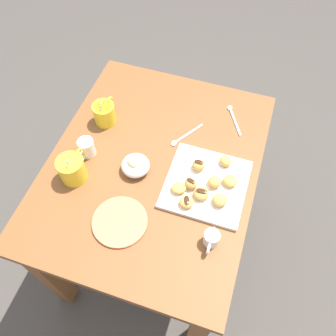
{
  "coord_description": "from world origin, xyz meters",
  "views": [
    {
      "loc": [
        -0.67,
        -0.28,
        1.84
      ],
      "look_at": [
        -0.01,
        -0.06,
        0.76
      ],
      "focal_mm": 37.21,
      "sensor_mm": 36.0,
      "label": 1
    }
  ],
  "objects_px": {
    "beignet_1": "(226,161)",
    "beignet_2": "(220,200)",
    "saucer_coral_left": "(120,222)",
    "beignet_5": "(199,165)",
    "chocolate_sauce_pitcher": "(211,238)",
    "beignet_8": "(201,193)",
    "coffee_mug_yellow_left": "(72,168)",
    "ice_cream_bowl": "(135,165)",
    "dining_table": "(154,183)",
    "beignet_4": "(214,182)",
    "beignet_6": "(179,188)",
    "beignet_3": "(187,202)",
    "beignet_7": "(191,184)",
    "beignet_0": "(230,180)",
    "cream_pitcher_white": "(86,147)",
    "pastry_plate_square": "(206,184)",
    "coffee_mug_yellow_right": "(105,113)"
  },
  "relations": [
    {
      "from": "ice_cream_bowl",
      "to": "chocolate_sauce_pitcher",
      "type": "xyz_separation_m",
      "value": [
        -0.19,
        -0.33,
        -0.0
      ]
    },
    {
      "from": "dining_table",
      "to": "beignet_0",
      "type": "height_order",
      "value": "beignet_0"
    },
    {
      "from": "coffee_mug_yellow_left",
      "to": "coffee_mug_yellow_right",
      "type": "relative_size",
      "value": 1.11
    },
    {
      "from": "dining_table",
      "to": "beignet_3",
      "type": "xyz_separation_m",
      "value": [
        -0.13,
        -0.17,
        0.17
      ]
    },
    {
      "from": "beignet_0",
      "to": "beignet_3",
      "type": "height_order",
      "value": "same"
    },
    {
      "from": "pastry_plate_square",
      "to": "coffee_mug_yellow_right",
      "type": "height_order",
      "value": "coffee_mug_yellow_right"
    },
    {
      "from": "beignet_5",
      "to": "beignet_4",
      "type": "bearing_deg",
      "value": -124.88
    },
    {
      "from": "beignet_7",
      "to": "beignet_8",
      "type": "relative_size",
      "value": 0.84
    },
    {
      "from": "dining_table",
      "to": "beignet_8",
      "type": "distance_m",
      "value": 0.29
    },
    {
      "from": "beignet_1",
      "to": "beignet_7",
      "type": "height_order",
      "value": "beignet_7"
    },
    {
      "from": "ice_cream_bowl",
      "to": "beignet_2",
      "type": "height_order",
      "value": "ice_cream_bowl"
    },
    {
      "from": "coffee_mug_yellow_left",
      "to": "chocolate_sauce_pitcher",
      "type": "distance_m",
      "value": 0.54
    },
    {
      "from": "beignet_6",
      "to": "beignet_7",
      "type": "xyz_separation_m",
      "value": [
        0.03,
        -0.04,
        0.01
      ]
    },
    {
      "from": "beignet_1",
      "to": "beignet_6",
      "type": "height_order",
      "value": "beignet_1"
    },
    {
      "from": "saucer_coral_left",
      "to": "beignet_5",
      "type": "height_order",
      "value": "beignet_5"
    },
    {
      "from": "beignet_3",
      "to": "beignet_7",
      "type": "relative_size",
      "value": 1.11
    },
    {
      "from": "beignet_1",
      "to": "coffee_mug_yellow_right",
      "type": "bearing_deg",
      "value": 82.59
    },
    {
      "from": "pastry_plate_square",
      "to": "coffee_mug_yellow_right",
      "type": "distance_m",
      "value": 0.5
    },
    {
      "from": "beignet_2",
      "to": "beignet_5",
      "type": "xyz_separation_m",
      "value": [
        0.11,
        0.11,
        0.0
      ]
    },
    {
      "from": "ice_cream_bowl",
      "to": "beignet_4",
      "type": "relative_size",
      "value": 2.15
    },
    {
      "from": "pastry_plate_square",
      "to": "beignet_5",
      "type": "distance_m",
      "value": 0.07
    },
    {
      "from": "dining_table",
      "to": "beignet_7",
      "type": "xyz_separation_m",
      "value": [
        -0.06,
        -0.16,
        0.18
      ]
    },
    {
      "from": "beignet_7",
      "to": "beignet_0",
      "type": "bearing_deg",
      "value": -64.96
    },
    {
      "from": "dining_table",
      "to": "beignet_6",
      "type": "height_order",
      "value": "beignet_6"
    },
    {
      "from": "beignet_4",
      "to": "beignet_8",
      "type": "xyz_separation_m",
      "value": [
        -0.06,
        0.03,
        -0.0
      ]
    },
    {
      "from": "pastry_plate_square",
      "to": "beignet_7",
      "type": "height_order",
      "value": "beignet_7"
    },
    {
      "from": "dining_table",
      "to": "beignet_4",
      "type": "xyz_separation_m",
      "value": [
        -0.02,
        -0.24,
        0.18
      ]
    },
    {
      "from": "chocolate_sauce_pitcher",
      "to": "beignet_5",
      "type": "height_order",
      "value": "chocolate_sauce_pitcher"
    },
    {
      "from": "cream_pitcher_white",
      "to": "chocolate_sauce_pitcher",
      "type": "distance_m",
      "value": 0.57
    },
    {
      "from": "coffee_mug_yellow_left",
      "to": "chocolate_sauce_pitcher",
      "type": "relative_size",
      "value": 1.63
    },
    {
      "from": "beignet_3",
      "to": "beignet_5",
      "type": "relative_size",
      "value": 1.05
    },
    {
      "from": "saucer_coral_left",
      "to": "beignet_2",
      "type": "bearing_deg",
      "value": -60.71
    },
    {
      "from": "dining_table",
      "to": "cream_pitcher_white",
      "type": "bearing_deg",
      "value": 96.94
    },
    {
      "from": "dining_table",
      "to": "beignet_6",
      "type": "bearing_deg",
      "value": -123.5
    },
    {
      "from": "coffee_mug_yellow_left",
      "to": "saucer_coral_left",
      "type": "bearing_deg",
      "value": -117.64
    },
    {
      "from": "beignet_0",
      "to": "beignet_8",
      "type": "height_order",
      "value": "beignet_8"
    },
    {
      "from": "beignet_3",
      "to": "beignet_6",
      "type": "relative_size",
      "value": 0.94
    },
    {
      "from": "chocolate_sauce_pitcher",
      "to": "beignet_8",
      "type": "distance_m",
      "value": 0.16
    },
    {
      "from": "beignet_3",
      "to": "beignet_6",
      "type": "xyz_separation_m",
      "value": [
        0.05,
        0.04,
        -0.0
      ]
    },
    {
      "from": "beignet_1",
      "to": "beignet_2",
      "type": "relative_size",
      "value": 0.91
    },
    {
      "from": "pastry_plate_square",
      "to": "beignet_6",
      "type": "height_order",
      "value": "beignet_6"
    },
    {
      "from": "beignet_5",
      "to": "ice_cream_bowl",
      "type": "bearing_deg",
      "value": 107.52
    },
    {
      "from": "beignet_0",
      "to": "beignet_2",
      "type": "distance_m",
      "value": 0.09
    },
    {
      "from": "chocolate_sauce_pitcher",
      "to": "beignet_1",
      "type": "distance_m",
      "value": 0.31
    },
    {
      "from": "saucer_coral_left",
      "to": "beignet_3",
      "type": "distance_m",
      "value": 0.24
    },
    {
      "from": "beignet_0",
      "to": "ice_cream_bowl",
      "type": "bearing_deg",
      "value": 97.69
    },
    {
      "from": "beignet_7",
      "to": "beignet_4",
      "type": "bearing_deg",
      "value": -67.11
    },
    {
      "from": "coffee_mug_yellow_left",
      "to": "beignet_5",
      "type": "distance_m",
      "value": 0.45
    },
    {
      "from": "beignet_1",
      "to": "beignet_6",
      "type": "relative_size",
      "value": 0.86
    },
    {
      "from": "coffee_mug_yellow_left",
      "to": "beignet_8",
      "type": "height_order",
      "value": "coffee_mug_yellow_left"
    }
  ]
}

